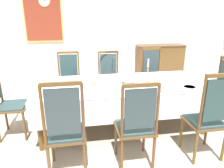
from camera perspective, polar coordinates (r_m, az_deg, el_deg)
The scene contains 22 objects.
ground at distance 3.57m, azimuth 2.33°, elevation -11.34°, with size 8.23×6.36×0.04m, color #B5AA99.
back_wall at distance 6.29m, azimuth -3.87°, elevation 16.35°, with size 8.23×0.08×3.07m, color silver.
dining_table at distance 3.27m, azimuth 2.55°, elevation -1.07°, with size 2.60×1.13×0.73m.
tablecloth at distance 3.28m, azimuth 2.55°, elevation -1.41°, with size 2.62×1.15×0.38m.
chair_south_a at distance 2.35m, azimuth -12.68°, elevation -11.88°, with size 0.44×0.42×1.15m.
chair_north_a at distance 4.16m, azimuth -11.62°, elevation 1.33°, with size 0.44×0.42×1.08m.
chair_south_b at distance 2.44m, azimuth 6.65°, elevation -10.82°, with size 0.44×0.42×1.09m.
chair_north_b at distance 4.20m, azimuth -0.73°, elevation 1.84°, with size 0.44×0.42×1.07m.
chair_south_c at distance 2.81m, azimuth 24.96°, elevation -8.02°, with size 0.44×0.42×1.15m.
chair_north_c at distance 4.43m, azimuth 10.95°, elevation 2.56°, with size 0.44×0.42×1.11m.
chair_head_west at distance 3.40m, azimuth -26.86°, elevation -4.24°, with size 0.42×0.44×1.08m.
chair_head_east at distance 4.01m, azimuth 27.01°, elevation -1.00°, with size 0.42×0.44×1.08m.
soup_tureen at distance 3.24m, azimuth 4.37°, elevation 1.99°, with size 0.27×0.27×0.22m.
candlestick_west at distance 3.15m, azimuth -4.94°, elevation 2.04°, with size 0.07×0.07×0.34m.
candlestick_east at distance 3.32m, azimuth 9.77°, elevation 3.05°, with size 0.07×0.07×0.38m.
bowl_near_left at distance 2.99m, azimuth 14.30°, elevation -1.67°, with size 0.16×0.16×0.03m.
bowl_near_right at distance 3.18m, azimuth 20.49°, elevation -0.98°, with size 0.20×0.20×0.04m.
spoon_primary at distance 3.06m, azimuth 15.83°, elevation -1.61°, with size 0.06×0.17×0.01m.
spoon_secondary at distance 3.27m, azimuth 22.16°, elevation -1.01°, with size 0.03×0.18×0.01m.
sideboard at distance 6.58m, azimuth 12.99°, elevation 6.51°, with size 1.44×0.48×0.90m.
mounted_clock at distance 6.24m, azimuth -18.07°, elevation 20.83°, with size 0.30×0.06×0.30m.
framed_painting at distance 6.25m, azimuth -18.37°, elevation 17.30°, with size 1.03×0.05×1.39m.
Camera 1 is at (-0.67, -3.03, 1.75)m, focal length 33.35 mm.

